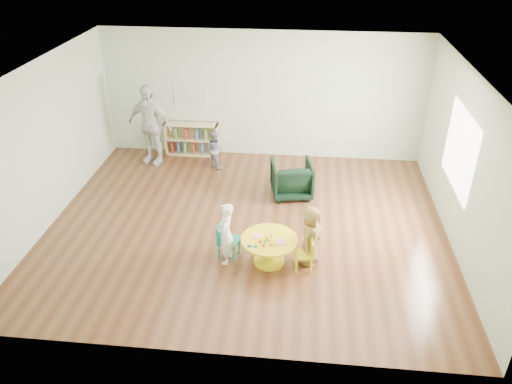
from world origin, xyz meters
TOP-DOWN VIEW (x-y plane):
  - room at (0.01, 0.00)m, footprint 7.10×7.00m
  - activity_table at (0.49, -1.03)m, footprint 0.90×0.90m
  - kid_chair_left at (-0.21, -0.92)m, footprint 0.38×0.38m
  - kid_chair_right at (1.06, -1.12)m, footprint 0.32×0.32m
  - bookshelf at (-1.61, 2.86)m, footprint 1.20×0.30m
  - alphabet_poster at (-1.60, 2.98)m, footprint 0.74×0.01m
  - armchair at (0.74, 1.17)m, footprint 0.89×0.91m
  - child_left at (-0.19, -1.07)m, footprint 0.27×0.40m
  - child_right at (1.12, -0.95)m, footprint 0.48×0.57m
  - toddler at (-0.95, 2.24)m, footprint 0.52×0.51m
  - adult_caretaker at (-2.39, 2.34)m, footprint 1.12×0.71m

SIDE VIEW (x-z plane):
  - kid_chair_right at x=1.06m, z-range 0.02..0.55m
  - activity_table at x=0.49m, z-range 0.06..0.56m
  - kid_chair_left at x=-0.21m, z-range 0.02..0.62m
  - armchair at x=0.74m, z-range 0.00..0.71m
  - bookshelf at x=-1.61m, z-range -0.01..0.74m
  - toddler at x=-0.95m, z-range 0.00..0.84m
  - child_right at x=1.12m, z-range 0.00..1.00m
  - child_left at x=-0.19m, z-range 0.00..1.05m
  - adult_caretaker at x=-2.39m, z-range 0.00..1.78m
  - alphabet_poster at x=-1.60m, z-range 1.08..1.62m
  - room at x=0.01m, z-range 0.49..3.29m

